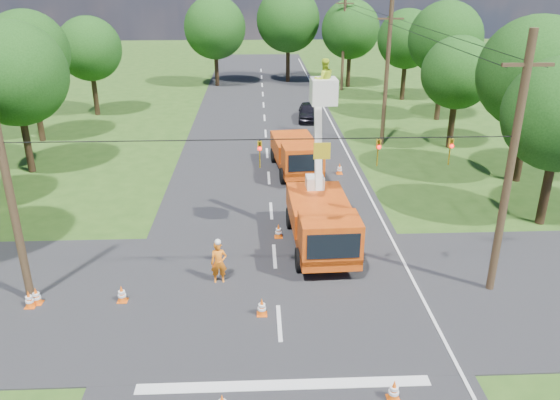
{
  "coord_description": "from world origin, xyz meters",
  "views": [
    {
      "loc": [
        -0.7,
        -16.35,
        11.67
      ],
      "look_at": [
        0.26,
        5.35,
        2.6
      ],
      "focal_mm": 35.0,
      "sensor_mm": 36.0,
      "label": 1
    }
  ],
  "objects_px": {
    "bucket_truck": "(322,213)",
    "second_truck": "(297,154)",
    "tree_left_d": "(14,74)",
    "tree_right_e": "(407,39)",
    "ground_worker": "(219,263)",
    "pole_right_mid": "(387,74)",
    "pole_right_near": "(510,168)",
    "tree_far_a": "(215,28)",
    "tree_far_b": "(288,20)",
    "tree_right_c": "(458,73)",
    "tree_left_f": "(89,49)",
    "tree_right_d": "(445,39)",
    "tree_far_c": "(350,29)",
    "pole_left": "(9,192)",
    "traffic_cone_5": "(36,296)",
    "distant_car": "(309,112)",
    "traffic_cone_6": "(29,299)",
    "pole_right_far": "(344,41)",
    "traffic_cone_3": "(305,208)",
    "traffic_cone_4": "(122,294)",
    "traffic_cone_1": "(394,390)",
    "traffic_cone_2": "(278,231)",
    "traffic_cone_7": "(340,169)",
    "traffic_cone_8": "(262,307)",
    "tree_left_e": "(28,52)",
    "tree_right_b": "(535,73)"
  },
  "relations": [
    {
      "from": "second_truck",
      "to": "tree_far_b",
      "type": "xyz_separation_m",
      "value": [
        1.24,
        31.03,
        5.57
      ]
    },
    {
      "from": "traffic_cone_2",
      "to": "pole_left",
      "type": "xyz_separation_m",
      "value": [
        -9.76,
        -4.9,
        4.14
      ]
    },
    {
      "from": "pole_right_far",
      "to": "tree_right_b",
      "type": "relative_size",
      "value": 1.04
    },
    {
      "from": "ground_worker",
      "to": "tree_left_f",
      "type": "distance_m",
      "value": 31.96
    },
    {
      "from": "tree_right_d",
      "to": "tree_far_c",
      "type": "xyz_separation_m",
      "value": [
        -5.3,
        15.0,
        -0.62
      ]
    },
    {
      "from": "traffic_cone_1",
      "to": "pole_right_near",
      "type": "bearing_deg",
      "value": 48.15
    },
    {
      "from": "tree_far_b",
      "to": "pole_right_mid",
      "type": "bearing_deg",
      "value": -77.59
    },
    {
      "from": "distant_car",
      "to": "tree_far_b",
      "type": "distance_m",
      "value": 18.8
    },
    {
      "from": "traffic_cone_8",
      "to": "tree_left_d",
      "type": "distance_m",
      "value": 22.59
    },
    {
      "from": "pole_right_mid",
      "to": "traffic_cone_8",
      "type": "bearing_deg",
      "value": -113.04
    },
    {
      "from": "tree_right_c",
      "to": "tree_far_a",
      "type": "bearing_deg",
      "value": 127.17
    },
    {
      "from": "distant_car",
      "to": "traffic_cone_5",
      "type": "bearing_deg",
      "value": -110.14
    },
    {
      "from": "traffic_cone_5",
      "to": "tree_far_b",
      "type": "distance_m",
      "value": 47.36
    },
    {
      "from": "bucket_truck",
      "to": "tree_left_e",
      "type": "height_order",
      "value": "tree_left_e"
    },
    {
      "from": "pole_right_near",
      "to": "tree_far_a",
      "type": "relative_size",
      "value": 1.05
    },
    {
      "from": "traffic_cone_8",
      "to": "tree_left_d",
      "type": "relative_size",
      "value": 0.08
    },
    {
      "from": "traffic_cone_6",
      "to": "tree_far_a",
      "type": "height_order",
      "value": "tree_far_a"
    },
    {
      "from": "traffic_cone_7",
      "to": "tree_far_c",
      "type": "relative_size",
      "value": 0.08
    },
    {
      "from": "second_truck",
      "to": "traffic_cone_6",
      "type": "distance_m",
      "value": 18.29
    },
    {
      "from": "pole_left",
      "to": "traffic_cone_1",
      "type": "bearing_deg",
      "value": -24.99
    },
    {
      "from": "second_truck",
      "to": "pole_left",
      "type": "distance_m",
      "value": 18.24
    },
    {
      "from": "pole_right_far",
      "to": "tree_right_e",
      "type": "bearing_deg",
      "value": -43.33
    },
    {
      "from": "ground_worker",
      "to": "tree_far_a",
      "type": "xyz_separation_m",
      "value": [
        -2.69,
        42.03,
        5.28
      ]
    },
    {
      "from": "ground_worker",
      "to": "pole_right_mid",
      "type": "xyz_separation_m",
      "value": [
        10.81,
        19.03,
        4.2
      ]
    },
    {
      "from": "ground_worker",
      "to": "pole_right_mid",
      "type": "height_order",
      "value": "pole_right_mid"
    },
    {
      "from": "bucket_truck",
      "to": "second_truck",
      "type": "relative_size",
      "value": 1.28
    },
    {
      "from": "tree_left_d",
      "to": "tree_right_c",
      "type": "height_order",
      "value": "tree_left_d"
    },
    {
      "from": "bucket_truck",
      "to": "distant_car",
      "type": "distance_m",
      "value": 23.53
    },
    {
      "from": "pole_right_mid",
      "to": "tree_left_f",
      "type": "height_order",
      "value": "pole_right_mid"
    },
    {
      "from": "pole_left",
      "to": "tree_right_b",
      "type": "xyz_separation_m",
      "value": [
        24.5,
        12.0,
        1.93
      ]
    },
    {
      "from": "second_truck",
      "to": "traffic_cone_5",
      "type": "distance_m",
      "value": 18.0
    },
    {
      "from": "traffic_cone_2",
      "to": "pole_right_near",
      "type": "height_order",
      "value": "pole_right_near"
    },
    {
      "from": "pole_left",
      "to": "tree_far_c",
      "type": "bearing_deg",
      "value": 65.66
    },
    {
      "from": "tree_left_e",
      "to": "tree_left_d",
      "type": "bearing_deg",
      "value": -75.58
    },
    {
      "from": "distant_car",
      "to": "pole_left",
      "type": "xyz_separation_m",
      "value": [
        -13.27,
        -27.22,
        3.76
      ]
    },
    {
      "from": "traffic_cone_1",
      "to": "bucket_truck",
      "type": "bearing_deg",
      "value": 96.21
    },
    {
      "from": "pole_right_near",
      "to": "tree_left_d",
      "type": "xyz_separation_m",
      "value": [
        -23.5,
        15.0,
        1.02
      ]
    },
    {
      "from": "tree_left_d",
      "to": "tree_right_e",
      "type": "height_order",
      "value": "tree_left_d"
    },
    {
      "from": "second_truck",
      "to": "traffic_cone_5",
      "type": "height_order",
      "value": "second_truck"
    },
    {
      "from": "traffic_cone_3",
      "to": "traffic_cone_4",
      "type": "xyz_separation_m",
      "value": [
        -7.71,
        -7.91,
        0.0
      ]
    },
    {
      "from": "tree_left_d",
      "to": "tree_far_c",
      "type": "distance_m",
      "value": 36.46
    },
    {
      "from": "traffic_cone_5",
      "to": "tree_left_d",
      "type": "height_order",
      "value": "tree_left_d"
    },
    {
      "from": "ground_worker",
      "to": "tree_far_c",
      "type": "relative_size",
      "value": 0.2
    },
    {
      "from": "tree_right_e",
      "to": "tree_far_b",
      "type": "relative_size",
      "value": 0.84
    },
    {
      "from": "second_truck",
      "to": "traffic_cone_6",
      "type": "bearing_deg",
      "value": -133.35
    },
    {
      "from": "bucket_truck",
      "to": "pole_right_near",
      "type": "distance_m",
      "value": 8.11
    },
    {
      "from": "tree_left_d",
      "to": "tree_far_c",
      "type": "relative_size",
      "value": 1.01
    },
    {
      "from": "tree_far_c",
      "to": "tree_far_b",
      "type": "bearing_deg",
      "value": 155.22
    },
    {
      "from": "traffic_cone_5",
      "to": "tree_right_d",
      "type": "relative_size",
      "value": 0.07
    },
    {
      "from": "traffic_cone_3",
      "to": "tree_left_d",
      "type": "height_order",
      "value": "tree_left_d"
    }
  ]
}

